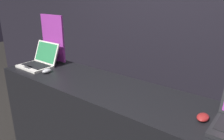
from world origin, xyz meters
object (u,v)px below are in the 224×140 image
laptop_front (39,61)px  mouse_front (47,71)px  mouse_back (203,117)px  promo_stand_front (53,40)px

laptop_front → mouse_front: (0.23, -0.08, -0.04)m
laptop_front → mouse_back: 1.64m
mouse_front → promo_stand_front: 0.42m
laptop_front → mouse_back: laptop_front is taller
mouse_front → mouse_back: 1.41m
laptop_front → mouse_front: 0.25m
laptop_front → promo_stand_front: bearing=90.0°
mouse_front → promo_stand_front: (-0.23, 0.27, 0.22)m
laptop_front → mouse_back: bearing=-0.6°
laptop_front → mouse_back: size_ratio=3.40×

